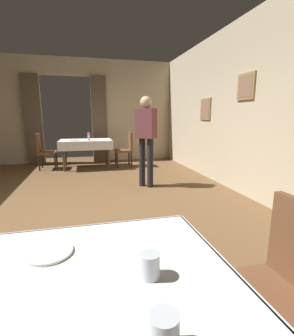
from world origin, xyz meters
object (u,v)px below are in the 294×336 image
glass_near_d (164,333)px  dining_table_mid (86,143)px  chair_mid_right (126,148)px  plate_near_c (49,252)px  chair_near_right (280,281)px  person_diner_standing_aside (146,134)px  flower_vase_mid (89,136)px  dining_table_near (81,305)px  chair_mid_left (44,150)px  glass_near_a (149,265)px  plate_mid_b (74,140)px

glass_near_d → dining_table_mid: bearing=91.7°
chair_mid_right → plate_near_c: size_ratio=4.48×
chair_near_right → glass_near_d: size_ratio=8.71×
plate_near_c → person_diner_standing_aside: (1.30, 3.47, 0.27)m
dining_table_mid → flower_vase_mid: size_ratio=6.45×
person_diner_standing_aside → dining_table_near: bearing=-107.4°
dining_table_mid → chair_mid_left: (-1.06, 0.06, -0.15)m
chair_near_right → glass_near_a: chair_near_right is taller
chair_mid_right → glass_near_a: bearing=-98.3°
flower_vase_mid → person_diner_standing_aside: 2.16m
dining_table_near → chair_mid_right: bearing=79.2°
dining_table_near → flower_vase_mid: size_ratio=5.76×
chair_mid_right → flower_vase_mid: bearing=-170.3°
chair_near_right → flower_vase_mid: flower_vase_mid is taller
dining_table_near → chair_mid_right: (1.10, 5.76, -0.14)m
flower_vase_mid → plate_mid_b: bearing=168.5°
chair_mid_right → glass_near_d: bearing=-98.2°
chair_near_right → glass_near_d: (-0.77, -0.42, 0.29)m
chair_mid_right → person_diner_standing_aside: size_ratio=0.54×
chair_near_right → flower_vase_mid: (-0.87, 5.51, 0.35)m
dining_table_mid → glass_near_a: bearing=-87.8°
plate_mid_b → glass_near_a: bearing=-84.8°
chair_mid_right → person_diner_standing_aside: bearing=-88.3°
chair_mid_left → plate_near_c: 5.73m
chair_mid_left → plate_near_c: (0.89, -5.66, 0.24)m
glass_near_a → flower_vase_mid: flower_vase_mid is taller
person_diner_standing_aside → chair_mid_left: bearing=134.8°
chair_mid_left → glass_near_d: chair_mid_left is taller
chair_mid_right → chair_mid_left: same height
chair_near_right → plate_near_c: size_ratio=4.48×
dining_table_mid → glass_near_a: 5.87m
dining_table_mid → chair_mid_left: bearing=176.7°
dining_table_near → plate_near_c: bearing=120.2°
glass_near_d → plate_mid_b: (-0.48, 6.00, -0.05)m
dining_table_mid → plate_mid_b: plate_mid_b is taller
plate_near_c → person_diner_standing_aside: size_ratio=0.12×
glass_near_a → plate_near_c: glass_near_a is taller
chair_mid_right → glass_near_d: size_ratio=8.71×
dining_table_near → plate_mid_b: plate_mid_b is taller
plate_mid_b → person_diner_standing_aside: bearing=-54.2°
chair_near_right → glass_near_a: bearing=-171.1°
chair_mid_left → person_diner_standing_aside: person_diner_standing_aside is taller
dining_table_near → flower_vase_mid: (0.12, 5.59, 0.21)m
chair_near_right → glass_near_a: (-0.73, -0.11, 0.28)m
flower_vase_mid → plate_mid_b: (-0.38, 0.08, -0.11)m
plate_mid_b → chair_mid_right: bearing=3.7°
chair_near_right → chair_mid_left: size_ratio=1.00×
dining_table_mid → chair_mid_right: 1.07m
dining_table_mid → glass_near_d: glass_near_d is taller
flower_vase_mid → plate_mid_b: 0.41m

